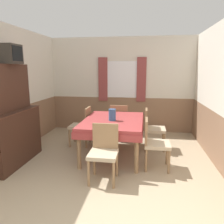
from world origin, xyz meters
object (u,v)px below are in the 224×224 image
dining_table (113,124)px  chair_right_near (154,142)px  chair_head_near (104,150)px  chair_head_window (119,120)px  chair_left_far (82,124)px  vase (112,115)px  sideboard (11,123)px  chair_right_far (152,127)px  tv (10,54)px

dining_table → chair_right_near: chair_right_near is taller
chair_right_near → chair_head_near: bearing=-56.1°
chair_head_window → chair_left_far: same height
chair_head_near → vase: size_ratio=3.90×
sideboard → vase: bearing=17.9°
chair_head_window → chair_right_far: bearing=-33.9°
chair_head_window → chair_head_near: 2.04m
chair_head_near → chair_left_far: bearing=-62.4°
chair_right_far → tv: (-2.53, -1.07, 1.51)m
chair_left_far → dining_table: bearing=-121.7°
dining_table → chair_left_far: 0.94m
chair_right_near → chair_head_near: same height
chair_right_near → chair_head_window: size_ratio=1.00×
chair_right_far → dining_table: bearing=-58.3°
chair_head_window → sideboard: size_ratio=0.49×
chair_right_far → chair_right_near: bearing=0.0°
chair_right_far → chair_head_window: bearing=-123.9°
chair_head_near → dining_table: bearing=-90.0°
chair_head_near → chair_head_window: bearing=-90.0°
vase → sideboard: bearing=-162.1°
chair_right_near → chair_left_far: 1.86m
chair_head_window → vase: (-0.01, -1.11, 0.37)m
dining_table → chair_left_far: chair_left_far is taller
chair_right_near → chair_left_far: bearing=-121.7°
sideboard → tv: size_ratio=4.87×
chair_left_far → vase: 1.04m
chair_left_far → chair_right_near: bearing=-121.7°
sideboard → chair_left_far: bearing=48.9°
dining_table → chair_head_window: bearing=90.0°
chair_left_far → tv: (-0.96, -1.07, 1.51)m
chair_right_far → chair_head_near: size_ratio=1.00×
chair_head_window → sideboard: bearing=-136.8°
chair_right_near → tv: size_ratio=2.36×
dining_table → chair_left_far: (-0.79, 0.49, -0.16)m
chair_left_far → sideboard: (-1.01, -1.16, 0.28)m
sideboard → chair_right_far: bearing=24.1°
dining_table → vase: 0.24m
chair_right_near → chair_left_far: size_ratio=1.00×
chair_head_window → chair_head_near: same height
tv → vase: bearing=15.7°
chair_left_far → chair_right_far: bearing=-90.0°
dining_table → vase: (-0.01, -0.09, 0.22)m
vase → chair_left_far: bearing=143.3°
dining_table → chair_head_near: (0.00, -1.02, -0.16)m
dining_table → sideboard: size_ratio=0.90×
chair_head_near → vase: (-0.01, 0.93, 0.37)m
chair_head_near → tv: tv is taller
chair_right_far → tv: tv is taller
chair_left_far → sideboard: sideboard is taller
chair_head_window → chair_left_far: size_ratio=1.00×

